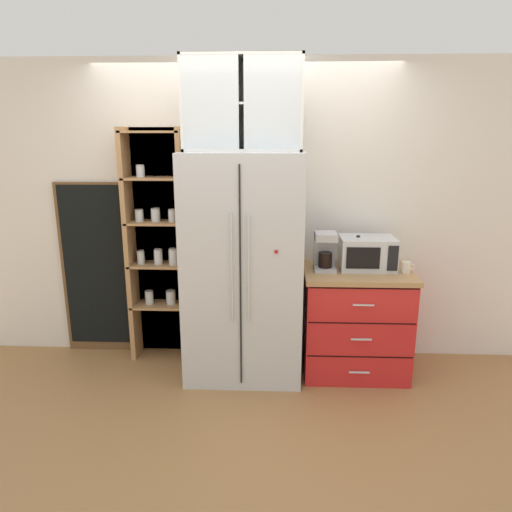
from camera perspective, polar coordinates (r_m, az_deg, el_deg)
ground_plane at (r=4.10m, az=-1.43°, el=-13.61°), size 10.82×10.82×0.00m
wall_back_cream at (r=4.06m, az=-1.18°, el=5.22°), size 5.10×0.10×2.55m
refrigerator at (r=3.75m, az=-1.53°, el=-1.33°), size 0.92×0.73×1.82m
pantry_shelf_column at (r=4.12m, az=-11.82°, el=1.47°), size 0.55×0.28×2.00m
counter_cabinet at (r=4.00m, az=11.97°, el=-7.73°), size 0.87×0.66×0.88m
microwave at (r=3.88m, az=13.43°, el=0.36°), size 0.44×0.33×0.26m
coffee_maker at (r=3.78m, az=8.45°, el=0.64°), size 0.17×0.20×0.31m
mug_cream at (r=3.86m, az=17.88°, el=-1.31°), size 0.11×0.07×0.09m
mug_sage at (r=3.84m, az=12.38°, el=-0.97°), size 0.12×0.08×0.10m
bottle_cobalt at (r=3.87m, az=12.29°, el=0.25°), size 0.07×0.07×0.27m
upper_cabinet at (r=3.66m, az=-1.61°, el=18.01°), size 0.89×0.32×0.68m
chalkboard_menu at (r=4.40m, az=-19.09°, el=-1.50°), size 0.60×0.04×1.55m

